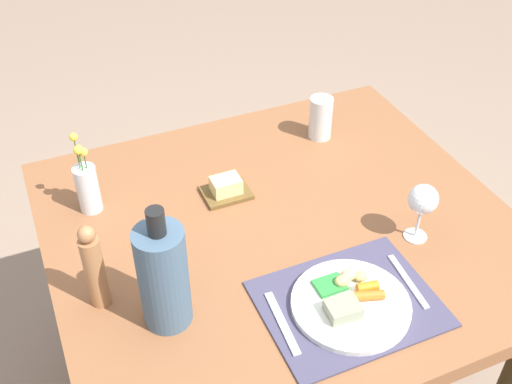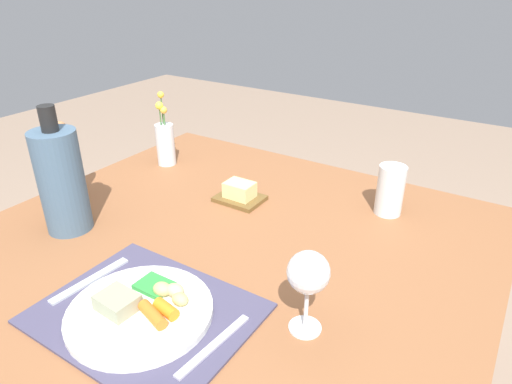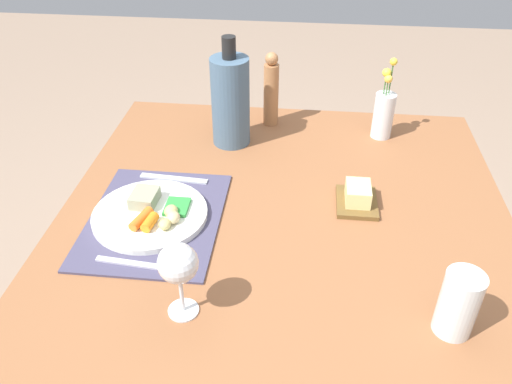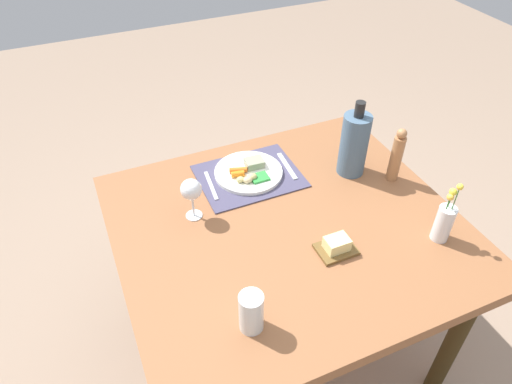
# 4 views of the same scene
# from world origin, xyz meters

# --- Properties ---
(dining_table) EXTENTS (1.21, 1.10, 0.77)m
(dining_table) POSITION_xyz_m (0.00, 0.00, 0.68)
(dining_table) COLOR brown
(dining_table) RESTS_ON ground_plane
(placemat) EXTENTS (0.40, 0.31, 0.01)m
(placemat) POSITION_xyz_m (0.02, -0.31, 0.77)
(placemat) COLOR #45415C
(placemat) RESTS_ON dining_table
(dinner_plate) EXTENTS (0.27, 0.27, 0.05)m
(dinner_plate) POSITION_xyz_m (0.02, -0.32, 0.79)
(dinner_plate) COLOR white
(dinner_plate) RESTS_ON placemat
(fork) EXTENTS (0.03, 0.18, 0.00)m
(fork) POSITION_xyz_m (-0.14, -0.30, 0.78)
(fork) COLOR silver
(fork) RESTS_ON placemat
(knife) EXTENTS (0.03, 0.18, 0.00)m
(knife) POSITION_xyz_m (0.19, -0.31, 0.78)
(knife) COLOR silver
(knife) RESTS_ON placemat
(cooler_bottle) EXTENTS (0.11, 0.11, 0.32)m
(cooler_bottle) POSITION_xyz_m (-0.37, -0.18, 0.90)
(cooler_bottle) COLOR #47627A
(cooler_bottle) RESTS_ON dining_table
(water_tumbler) EXTENTS (0.07, 0.07, 0.14)m
(water_tumbler) POSITION_xyz_m (0.29, 0.33, 0.83)
(water_tumbler) COLOR silver
(water_tumbler) RESTS_ON dining_table
(flower_vase) EXTENTS (0.06, 0.06, 0.24)m
(flower_vase) POSITION_xyz_m (-0.45, 0.27, 0.85)
(flower_vase) COLOR silver
(flower_vase) RESTS_ON dining_table
(pepper_mill) EXTENTS (0.05, 0.05, 0.23)m
(pepper_mill) POSITION_xyz_m (-0.50, -0.07, 0.88)
(pepper_mill) COLOR #AF7649
(pepper_mill) RESTS_ON dining_table
(butter_dish) EXTENTS (0.13, 0.10, 0.06)m
(butter_dish) POSITION_xyz_m (-0.09, 0.18, 0.79)
(butter_dish) COLOR brown
(butter_dish) RESTS_ON dining_table
(wine_glass) EXTENTS (0.08, 0.08, 0.16)m
(wine_glass) POSITION_xyz_m (0.30, -0.18, 0.89)
(wine_glass) COLOR white
(wine_glass) RESTS_ON dining_table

